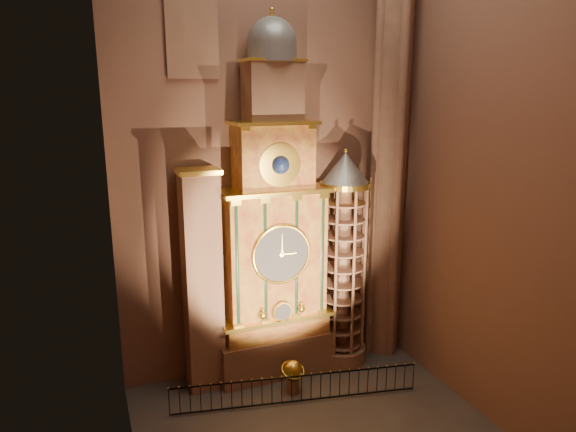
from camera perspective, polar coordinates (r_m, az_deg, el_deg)
name	(u,v)px	position (r m, az deg, el deg)	size (l,w,h in m)	color
floor	(317,430)	(22.59, 3.28, -22.67)	(14.00, 14.00, 0.00)	#383330
wall_back	(265,144)	(23.87, -2.54, 7.95)	(22.00, 22.00, 0.00)	brown
wall_left	(115,171)	(16.59, -18.69, 4.71)	(22.00, 22.00, 0.00)	brown
wall_right	(478,152)	(22.28, 20.33, 6.71)	(22.00, 22.00, 0.00)	brown
astronomical_clock	(274,240)	(23.74, -1.60, -2.72)	(5.60, 2.41, 16.70)	#8C634C
portrait_tower	(202,281)	(23.35, -9.50, -7.16)	(1.80, 1.60, 10.20)	#8C634C
stair_turret	(343,262)	(25.31, 6.11, -5.09)	(2.50, 2.50, 10.80)	#8C634C
gothic_pier	(390,142)	(25.68, 11.31, 8.10)	(2.04, 2.04, 22.00)	#8C634C
stained_glass_window	(191,13)	(23.01, -10.71, 21.25)	(2.20, 0.14, 5.20)	navy
celestial_globe	(293,374)	(24.31, 0.56, -17.11)	(1.25, 1.20, 1.56)	#8C634C
iron_railing	(297,389)	(23.70, 0.96, -18.68)	(10.71, 2.19, 1.28)	black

